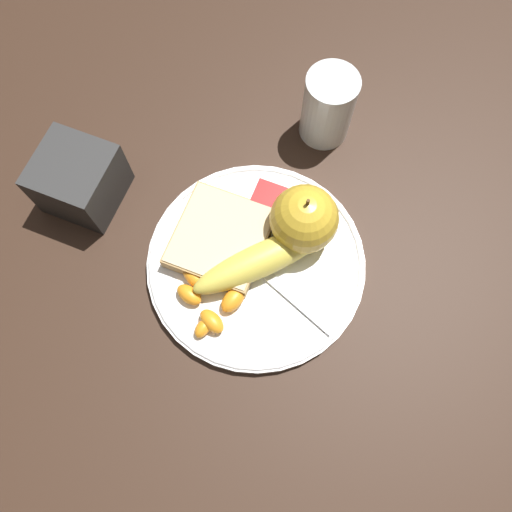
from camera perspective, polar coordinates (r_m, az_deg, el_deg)
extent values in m
plane|color=#332116|center=(0.60, 0.00, -1.02)|extent=(3.00, 3.00, 0.00)
cylinder|color=white|center=(0.59, 0.00, -0.84)|extent=(0.26, 0.26, 0.01)
torus|color=white|center=(0.58, 0.00, -0.65)|extent=(0.25, 0.25, 0.01)
cylinder|color=silver|center=(0.65, 8.22, 16.50)|extent=(0.06, 0.06, 0.10)
cylinder|color=orange|center=(0.65, 8.13, 16.11)|extent=(0.06, 0.06, 0.08)
sphere|color=gold|center=(0.56, 5.52, 4.21)|extent=(0.08, 0.08, 0.08)
cylinder|color=brown|center=(0.52, 5.95, 6.11)|extent=(0.00, 0.00, 0.01)
ellipsoid|color=#E0CC4C|center=(0.57, 1.00, 0.01)|extent=(0.15, 0.15, 0.04)
sphere|color=#473319|center=(0.58, 8.17, 3.26)|extent=(0.02, 0.02, 0.02)
cube|color=#AB8751|center=(0.58, -4.03, 2.08)|extent=(0.11, 0.11, 0.02)
cube|color=beige|center=(0.58, -4.03, 2.08)|extent=(0.11, 0.10, 0.02)
cube|color=silver|center=(0.57, 3.77, -4.36)|extent=(0.06, 0.13, 0.00)
cube|color=silver|center=(0.59, -3.10, 1.60)|extent=(0.04, 0.06, 0.00)
cube|color=white|center=(0.60, 1.26, 6.11)|extent=(0.04, 0.03, 0.02)
cube|color=#B21E1E|center=(0.59, 1.28, 6.56)|extent=(0.04, 0.04, 0.00)
ellipsoid|color=orange|center=(0.56, -5.07, -7.46)|extent=(0.03, 0.04, 0.02)
ellipsoid|color=orange|center=(0.57, -7.66, -4.41)|extent=(0.03, 0.04, 0.02)
ellipsoid|color=orange|center=(0.57, -7.09, -2.34)|extent=(0.03, 0.04, 0.02)
ellipsoid|color=orange|center=(0.56, -6.04, -8.13)|extent=(0.03, 0.02, 0.01)
ellipsoid|color=orange|center=(0.56, -2.63, -4.98)|extent=(0.04, 0.03, 0.02)
cube|color=#2D2D2D|center=(0.63, -19.54, 8.21)|extent=(0.09, 0.09, 0.07)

